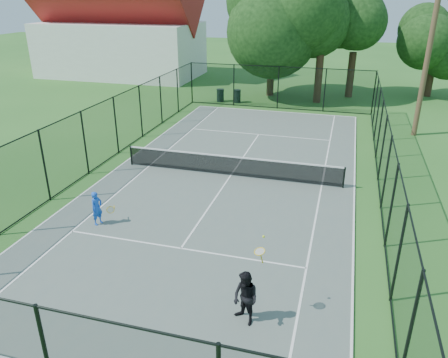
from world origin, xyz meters
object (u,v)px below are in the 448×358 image
(trash_bin_left, at_px, (220,95))
(player_black, at_px, (246,298))
(player_blue, at_px, (97,208))
(trash_bin_right, at_px, (237,96))
(utility_pole, at_px, (427,58))
(tennis_net, at_px, (231,165))

(trash_bin_left, xyz_separation_m, player_black, (7.38, -23.13, 0.33))
(player_blue, bearing_deg, trash_bin_right, 89.25)
(trash_bin_right, height_order, utility_pole, utility_pole)
(tennis_net, bearing_deg, player_blue, -121.72)
(player_blue, bearing_deg, tennis_net, 58.28)
(trash_bin_right, height_order, player_blue, player_blue)
(trash_bin_right, xyz_separation_m, player_black, (6.06, -23.13, 0.31))
(tennis_net, height_order, trash_bin_left, tennis_net)
(tennis_net, bearing_deg, utility_pole, 45.60)
(trash_bin_left, bearing_deg, utility_pole, -20.29)
(tennis_net, relative_size, trash_bin_left, 10.62)
(trash_bin_right, distance_m, utility_pole, 13.60)
(tennis_net, xyz_separation_m, utility_pole, (8.81, 9.00, 3.85))
(utility_pole, bearing_deg, tennis_net, -134.40)
(utility_pole, relative_size, player_blue, 6.91)
(player_blue, distance_m, player_black, 7.24)
(tennis_net, bearing_deg, player_black, -72.90)
(trash_bin_left, xyz_separation_m, player_blue, (1.07, -19.58, 0.21))
(trash_bin_right, distance_m, player_black, 23.91)
(tennis_net, height_order, player_blue, player_blue)
(utility_pole, bearing_deg, player_black, -108.22)
(trash_bin_left, distance_m, player_blue, 19.61)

